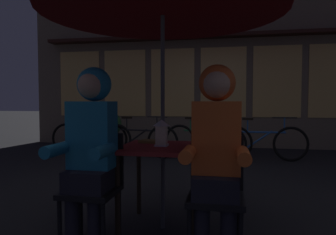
{
  "coord_description": "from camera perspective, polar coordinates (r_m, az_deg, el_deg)",
  "views": [
    {
      "loc": [
        0.55,
        -2.66,
        1.13
      ],
      "look_at": [
        0.0,
        0.25,
        0.98
      ],
      "focal_mm": 33.26,
      "sensor_mm": 36.0,
      "label": 1
    }
  ],
  "objects": [
    {
      "name": "bicycle_nearest",
      "position": [
        6.89,
        -14.26,
        -3.65
      ],
      "size": [
        1.68,
        0.17,
        0.84
      ],
      "color": "black",
      "rests_on": "ground_plane"
    },
    {
      "name": "shopfront_building",
      "position": [
        8.29,
        10.19,
        16.57
      ],
      "size": [
        10.0,
        0.93,
        6.2
      ],
      "color": "#6B5B4C",
      "rests_on": "ground_plane"
    },
    {
      "name": "bicycle_second",
      "position": [
        6.38,
        -5.3,
        -4.1
      ],
      "size": [
        1.67,
        0.32,
        0.84
      ],
      "color": "black",
      "rests_on": "ground_plane"
    },
    {
      "name": "potted_plant",
      "position": [
        7.17,
        -10.9,
        -1.77
      ],
      "size": [
        0.6,
        0.6,
        0.92
      ],
      "color": "brown",
      "rests_on": "ground_plane"
    },
    {
      "name": "book",
      "position": [
        2.95,
        -3.16,
        -4.4
      ],
      "size": [
        0.22,
        0.18,
        0.02
      ],
      "primitive_type": "cube",
      "rotation": [
        0.0,
        0.0,
        -0.2
      ],
      "color": "olive",
      "rests_on": "cafe_table"
    },
    {
      "name": "chair_right",
      "position": [
        2.38,
        8.82,
        -12.65
      ],
      "size": [
        0.4,
        0.4,
        0.87
      ],
      "color": "black",
      "rests_on": "ground_plane"
    },
    {
      "name": "bicycle_fourth",
      "position": [
        6.2,
        16.94,
        -4.41
      ],
      "size": [
        1.68,
        0.09,
        0.84
      ],
      "color": "black",
      "rests_on": "ground_plane"
    },
    {
      "name": "ground_plane",
      "position": [
        2.94,
        -0.96,
        -19.59
      ],
      "size": [
        60.0,
        60.0,
        0.0
      ],
      "primitive_type": "plane",
      "color": "black"
    },
    {
      "name": "lantern",
      "position": [
        2.71,
        -1.2,
        -2.71
      ],
      "size": [
        0.11,
        0.11,
        0.23
      ],
      "color": "white",
      "rests_on": "cafe_table"
    },
    {
      "name": "person_left_hooded",
      "position": [
        2.48,
        -13.96,
        -3.67
      ],
      "size": [
        0.45,
        0.56,
        1.4
      ],
      "color": "black",
      "rests_on": "ground_plane"
    },
    {
      "name": "cafe_table",
      "position": [
        2.76,
        -0.97,
        -7.27
      ],
      "size": [
        0.72,
        0.72,
        0.74
      ],
      "color": "maroon",
      "rests_on": "ground_plane"
    },
    {
      "name": "chair_left",
      "position": [
        2.6,
        -13.33,
        -11.39
      ],
      "size": [
        0.4,
        0.4,
        0.87
      ],
      "color": "black",
      "rests_on": "ground_plane"
    },
    {
      "name": "bicycle_third",
      "position": [
        6.2,
        6.57,
        -4.31
      ],
      "size": [
        1.65,
        0.43,
        0.84
      ],
      "color": "black",
      "rests_on": "ground_plane"
    },
    {
      "name": "person_right_hooded",
      "position": [
        2.26,
        8.85,
        -4.27
      ],
      "size": [
        0.45,
        0.56,
        1.4
      ],
      "color": "black",
      "rests_on": "ground_plane"
    }
  ]
}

